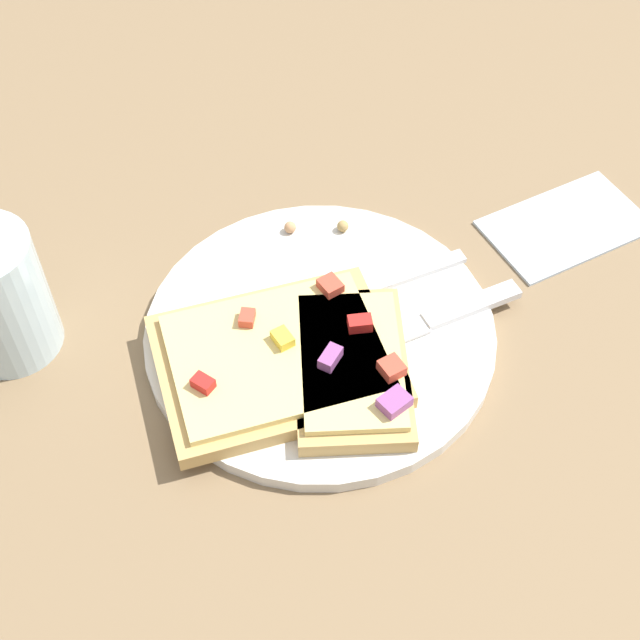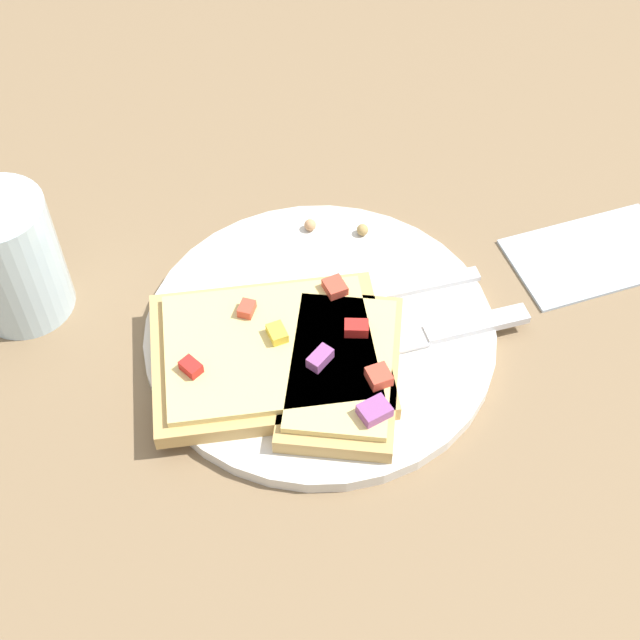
% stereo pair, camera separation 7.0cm
% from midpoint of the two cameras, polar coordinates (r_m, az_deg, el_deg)
% --- Properties ---
extents(ground_plane, '(4.00, 4.00, 0.00)m').
position_cam_midpoint_polar(ground_plane, '(0.72, -2.79, -1.28)').
color(ground_plane, '#7F6647').
extents(plate, '(0.28, 0.28, 0.01)m').
position_cam_midpoint_polar(plate, '(0.71, -2.81, -0.98)').
color(plate, silver).
rests_on(plate, ground).
extents(fork, '(0.20, 0.03, 0.01)m').
position_cam_midpoint_polar(fork, '(0.72, -1.11, 1.38)').
color(fork, silver).
rests_on(fork, plate).
extents(knife, '(0.23, 0.03, 0.01)m').
position_cam_midpoint_polar(knife, '(0.71, 3.30, -0.61)').
color(knife, silver).
rests_on(knife, plate).
extents(pizza_slice_main, '(0.20, 0.17, 0.03)m').
position_cam_midpoint_polar(pizza_slice_main, '(0.68, -5.76, -2.66)').
color(pizza_slice_main, tan).
rests_on(pizza_slice_main, plate).
extents(pizza_slice_corner, '(0.14, 0.17, 0.03)m').
position_cam_midpoint_polar(pizza_slice_corner, '(0.67, -0.59, -3.01)').
color(pizza_slice_corner, tan).
rests_on(pizza_slice_corner, plate).
extents(crumb_scatter, '(0.11, 0.21, 0.01)m').
position_cam_midpoint_polar(crumb_scatter, '(0.72, -2.36, 1.14)').
color(crumb_scatter, tan).
rests_on(crumb_scatter, plate).
extents(napkin, '(0.14, 0.09, 0.01)m').
position_cam_midpoint_polar(napkin, '(0.82, 13.15, 5.84)').
color(napkin, silver).
rests_on(napkin, ground).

